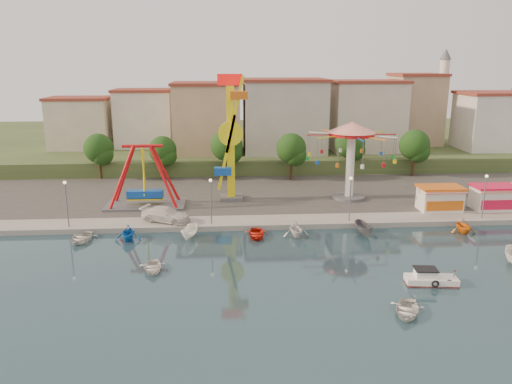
{
  "coord_description": "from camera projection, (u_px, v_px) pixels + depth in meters",
  "views": [
    {
      "loc": [
        -6.47,
        -41.57,
        18.57
      ],
      "look_at": [
        -2.81,
        14.0,
        4.0
      ],
      "focal_mm": 35.0,
      "sensor_mm": 36.0,
      "label": 1
    }
  ],
  "objects": [
    {
      "name": "tree_0",
      "position": [
        99.0,
        148.0,
        77.9
      ],
      "size": [
        4.6,
        4.6,
        7.19
      ],
      "color": "#382314",
      "rests_on": "quay_deck"
    },
    {
      "name": "quay_deck",
      "position": [
        254.0,
        151.0,
        105.02
      ],
      "size": [
        200.0,
        100.0,
        0.6
      ],
      "primitive_type": "cube",
      "color": "#9E998E",
      "rests_on": "ground"
    },
    {
      "name": "moored_boat_1",
      "position": [
        128.0,
        233.0,
        53.42
      ],
      "size": [
        2.77,
        3.2,
        1.68
      ],
      "primitive_type": "imported",
      "rotation": [
        0.0,
        0.0,
        -0.0
      ],
      "color": "blue",
      "rests_on": "ground"
    },
    {
      "name": "building_3",
      "position": [
        290.0,
        124.0,
        90.79
      ],
      "size": [
        12.59,
        10.5,
        9.2
      ],
      "primitive_type": "cube",
      "color": "beige",
      "rests_on": "hill_terrace"
    },
    {
      "name": "lamp_post_2",
      "position": [
        350.0,
        200.0,
        57.52
      ],
      "size": [
        0.14,
        0.14,
        5.0
      ],
      "primitive_type": "cylinder",
      "color": "#59595E",
      "rests_on": "quay_deck"
    },
    {
      "name": "cabin_motorboat",
      "position": [
        430.0,
        279.0,
        42.93
      ],
      "size": [
        4.5,
        2.11,
        1.53
      ],
      "rotation": [
        0.0,
        0.0,
        -0.11
      ],
      "color": "white",
      "rests_on": "ground"
    },
    {
      "name": "asphalt_pad",
      "position": [
        268.0,
        187.0,
        74.05
      ],
      "size": [
        90.0,
        28.0,
        0.01
      ],
      "primitive_type": "cube",
      "color": "#4C4944",
      "rests_on": "quay_deck"
    },
    {
      "name": "moored_boat_7",
      "position": [
        463.0,
        226.0,
        55.78
      ],
      "size": [
        2.72,
        3.14,
        1.64
      ],
      "primitive_type": "imported",
      "rotation": [
        0.0,
        0.0,
        -0.01
      ],
      "color": "orange",
      "rests_on": "ground"
    },
    {
      "name": "booth_left",
      "position": [
        440.0,
        198.0,
        61.9
      ],
      "size": [
        5.4,
        3.78,
        3.08
      ],
      "color": "white",
      "rests_on": "quay_deck"
    },
    {
      "name": "moored_boat_5",
      "position": [
        364.0,
        229.0,
        55.09
      ],
      "size": [
        1.8,
        3.79,
        1.41
      ],
      "primitive_type": "imported",
      "rotation": [
        0.0,
        0.0,
        0.12
      ],
      "color": "#56575B",
      "rests_on": "ground"
    },
    {
      "name": "building_1",
      "position": [
        142.0,
        125.0,
        91.64
      ],
      "size": [
        12.33,
        9.01,
        8.63
      ],
      "primitive_type": "cube",
      "color": "silver",
      "rests_on": "hill_terrace"
    },
    {
      "name": "hill_terrace",
      "position": [
        253.0,
        142.0,
        109.54
      ],
      "size": [
        200.0,
        60.0,
        3.0
      ],
      "primitive_type": "cube",
      "color": "#384C26",
      "rests_on": "ground"
    },
    {
      "name": "tree_3",
      "position": [
        291.0,
        148.0,
        77.26
      ],
      "size": [
        4.68,
        4.68,
        7.32
      ],
      "color": "#382314",
      "rests_on": "quay_deck"
    },
    {
      "name": "ground",
      "position": [
        297.0,
        273.0,
        45.24
      ],
      "size": [
        200.0,
        200.0,
        0.0
      ],
      "primitive_type": "plane",
      "color": "#132735",
      "rests_on": "ground"
    },
    {
      "name": "moored_boat_0",
      "position": [
        81.0,
        237.0,
        53.22
      ],
      "size": [
        3.22,
        4.16,
        0.79
      ],
      "primitive_type": "imported",
      "rotation": [
        0.0,
        0.0,
        -0.13
      ],
      "color": "silver",
      "rests_on": "ground"
    },
    {
      "name": "tree_2",
      "position": [
        227.0,
        145.0,
        77.93
      ],
      "size": [
        5.02,
        5.02,
        7.85
      ],
      "color": "#382314",
      "rests_on": "quay_deck"
    },
    {
      "name": "lamp_post_1",
      "position": [
        211.0,
        203.0,
        56.5
      ],
      "size": [
        0.14,
        0.14,
        5.0
      ],
      "primitive_type": "cylinder",
      "color": "#59595E",
      "rests_on": "quay_deck"
    },
    {
      "name": "rowboat_b",
      "position": [
        407.0,
        310.0,
        37.76
      ],
      "size": [
        3.81,
        4.36,
        0.75
      ],
      "primitive_type": "imported",
      "rotation": [
        0.0,
        0.0,
        -0.4
      ],
      "color": "silver",
      "rests_on": "ground"
    },
    {
      "name": "lamp_post_3",
      "position": [
        484.0,
        198.0,
        58.53
      ],
      "size": [
        0.14,
        0.14,
        5.0
      ],
      "primitive_type": "cylinder",
      "color": "#59595E",
      "rests_on": "quay_deck"
    },
    {
      "name": "tree_4",
      "position": [
        350.0,
        144.0,
        80.74
      ],
      "size": [
        4.86,
        4.86,
        7.6
      ],
      "color": "#382314",
      "rests_on": "quay_deck"
    },
    {
      "name": "van",
      "position": [
        166.0,
        215.0,
        57.68
      ],
      "size": [
        6.27,
        4.47,
        1.69
      ],
      "primitive_type": "imported",
      "rotation": [
        0.0,
        0.0,
        1.16
      ],
      "color": "silver",
      "rests_on": "quay_deck"
    },
    {
      "name": "moored_boat_3",
      "position": [
        256.0,
        234.0,
        54.41
      ],
      "size": [
        2.85,
        3.84,
        0.76
      ],
      "primitive_type": "imported",
      "rotation": [
        0.0,
        0.0,
        -0.06
      ],
      "color": "red",
      "rests_on": "ground"
    },
    {
      "name": "building_0",
      "position": [
        66.0,
        120.0,
        85.33
      ],
      "size": [
        9.26,
        9.53,
        11.87
      ],
      "primitive_type": "cube",
      "color": "beige",
      "rests_on": "hill_terrace"
    },
    {
      "name": "building_2",
      "position": [
        214.0,
        117.0,
        92.7
      ],
      "size": [
        11.95,
        9.28,
        11.23
      ],
      "primitive_type": "cube",
      "color": "tan",
      "rests_on": "hill_terrace"
    },
    {
      "name": "moored_boat_4",
      "position": [
        296.0,
        229.0,
        54.56
      ],
      "size": [
        3.2,
        3.6,
        1.75
      ],
      "primitive_type": "imported",
      "rotation": [
        0.0,
        0.0,
        0.11
      ],
      "color": "silver",
      "rests_on": "ground"
    },
    {
      "name": "booth_mid",
      "position": [
        494.0,
        197.0,
        62.34
      ],
      "size": [
        5.4,
        3.78,
        3.08
      ],
      "color": "white",
      "rests_on": "quay_deck"
    },
    {
      "name": "tree_1",
      "position": [
        163.0,
        150.0,
        77.9
      ],
      "size": [
        4.35,
        4.35,
        6.8
      ],
      "color": "#382314",
      "rests_on": "quay_deck"
    },
    {
      "name": "building_4",
      "position": [
        357.0,
        121.0,
        94.92
      ],
      "size": [
        10.75,
        9.23,
        9.24
      ],
      "primitive_type": "cube",
      "color": "beige",
      "rests_on": "hill_terrace"
    },
    {
      "name": "tree_5",
      "position": [
        414.0,
        145.0,
        79.63
      ],
      "size": [
        4.83,
        4.83,
        7.54
      ],
      "color": "#382314",
      "rests_on": "quay_deck"
    },
    {
      "name": "rowboat_a",
      "position": [
        152.0,
        267.0,
        45.64
      ],
      "size": [
        2.83,
        3.66,
        0.7
      ],
      "primitive_type": "imported",
      "rotation": [
        0.0,
        0.0,
        0.13
      ],
      "color": "silver",
      "rests_on": "ground"
    },
    {
      "name": "building_5",
      "position": [
        430.0,
        116.0,
        93.71
      ],
      "size": [
        12.77,
        10.96,
        11.21
      ],
      "primitive_type": "cube",
      "color": "tan",
      "rests_on": "hill_terrace"
    },
    {
      "name": "minaret",
      "position": [
        442.0,
        94.0,
        96.48
      ],
      "size": [
        2.8,
        2.8,
        18.0
      ],
      "color": "silver",
      "rests_on": "hill_terrace"
    },
    {
      "name": "kamikaze_tower",
      "position": [
        232.0,
        141.0,
        64.95
      ],
      "size": [
        3.8,
        3.1,
        16.5
      ],
      "color": "#59595E",
      "rests_on": "quay_deck"
    },
    {
      "name": "lamp_post_0",
      "position": [
        67.0,
        205.0,
        55.48
      ],
      "size": [
        0.14,
        0.14,
        5.0
      ],
      "primitive_type": "cylinder",
      "color": "#59595E",
      "rests_on": "quay_deck"
    },
    {
      "name": "building_6",
      "position": [
        495.0,
        114.0,
        92.81
      ],
      "size": [
        8.23,
        8.98,
        12.36
      ],
      "primitive_type": "cube",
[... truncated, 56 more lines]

